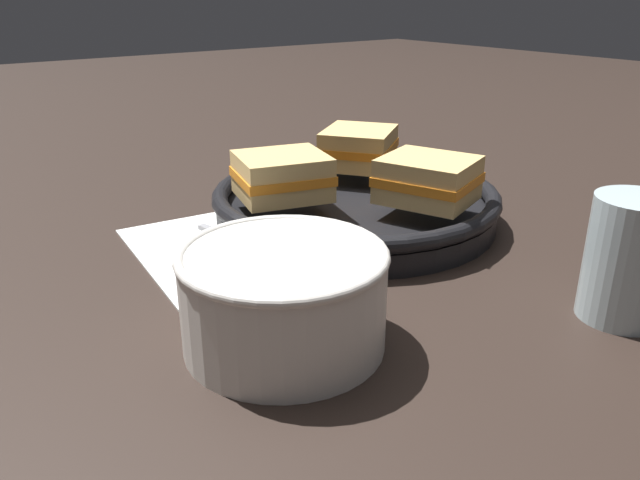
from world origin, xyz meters
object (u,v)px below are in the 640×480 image
(sandwich_near_left, at_px, (282,176))
(drinking_glass, at_px, (629,259))
(sandwich_near_right, at_px, (428,180))
(sandwich_far_left, at_px, (359,147))
(spoon, at_px, (274,255))
(skillet, at_px, (355,203))
(soup_bowl, at_px, (283,292))

(sandwich_near_left, distance_m, drinking_glass, 0.34)
(sandwich_near_left, bearing_deg, sandwich_near_right, 48.04)
(drinking_glass, bearing_deg, sandwich_far_left, 175.45)
(sandwich_near_right, relative_size, drinking_glass, 1.15)
(sandwich_near_right, relative_size, sandwich_far_left, 0.94)
(spoon, bearing_deg, skillet, 96.60)
(spoon, distance_m, sandwich_near_right, 0.18)
(skillet, distance_m, sandwich_near_left, 0.10)
(sandwich_near_left, bearing_deg, skillet, 79.18)
(sandwich_far_left, bearing_deg, spoon, -61.18)
(soup_bowl, height_order, skillet, soup_bowl)
(sandwich_near_left, bearing_deg, sandwich_far_left, 108.04)
(skillet, distance_m, drinking_glass, 0.31)
(spoon, height_order, sandwich_near_right, sandwich_near_right)
(soup_bowl, xyz_separation_m, sandwich_far_left, (-0.24, 0.27, 0.02))
(soup_bowl, bearing_deg, skillet, 129.13)
(soup_bowl, relative_size, drinking_glass, 1.51)
(sandwich_near_left, bearing_deg, spoon, -39.91)
(skillet, bearing_deg, sandwich_far_left, 138.15)
(drinking_glass, bearing_deg, skillet, -174.63)
(skillet, relative_size, drinking_glass, 3.77)
(skillet, bearing_deg, sandwich_near_right, 16.80)
(sandwich_far_left, distance_m, drinking_glass, 0.37)
(skillet, xyz_separation_m, sandwich_far_left, (-0.06, 0.06, 0.04))
(skillet, height_order, drinking_glass, drinking_glass)
(sandwich_near_left, xyz_separation_m, sandwich_near_right, (0.10, 0.11, 0.00))
(spoon, bearing_deg, sandwich_near_left, 129.19)
(sandwich_near_right, bearing_deg, skillet, -163.20)
(drinking_glass, bearing_deg, sandwich_near_left, -159.95)
(soup_bowl, bearing_deg, sandwich_near_right, 110.25)
(spoon, xyz_separation_m, sandwich_far_left, (-0.11, 0.20, 0.06))
(soup_bowl, distance_m, skillet, 0.28)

